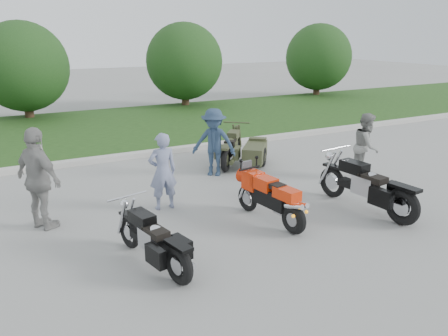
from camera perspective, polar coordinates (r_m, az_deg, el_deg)
name	(u,v)px	position (r m, az deg, el deg)	size (l,w,h in m)	color
ground	(266,232)	(8.19, 5.51, -8.28)	(80.00, 80.00, 0.00)	gray
curb	(158,152)	(13.29, -8.57, 2.08)	(60.00, 0.30, 0.15)	#B9B6AE
grass_strip	(122,127)	(17.17, -13.14, 5.27)	(60.00, 8.00, 0.14)	#325E20
tree_mid_left	(23,67)	(19.75, -24.76, 11.93)	(3.60, 3.60, 4.00)	#3F2B1C
tree_mid_right	(184,62)	(21.30, -5.19, 13.69)	(3.60, 3.60, 4.00)	#3F2B1C
tree_far_right	(318,57)	(25.44, 12.23, 13.96)	(3.60, 3.60, 4.00)	#3F2B1C
sportbike_red	(271,197)	(8.39, 6.17, -3.76)	(0.52, 1.88, 0.90)	black
cruiser_left	(155,243)	(6.95, -9.00, -9.61)	(0.66, 2.05, 0.80)	black
cruiser_right	(369,189)	(9.35, 18.47, -2.58)	(0.57, 2.49, 0.96)	black
cruiser_sidecar	(245,151)	(12.00, 2.74, 2.21)	(1.84, 2.05, 0.86)	black
person_stripe	(163,171)	(9.00, -8.01, -0.45)	(0.59, 0.39, 1.62)	gray
person_grey	(366,146)	(11.41, 18.08, 2.75)	(0.80, 0.62, 1.65)	gray
person_denim	(214,142)	(11.04, -1.33, 3.35)	(1.11, 0.64, 1.72)	navy
person_back	(39,179)	(8.64, -23.03, -1.36)	(1.13, 0.47, 1.93)	gray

